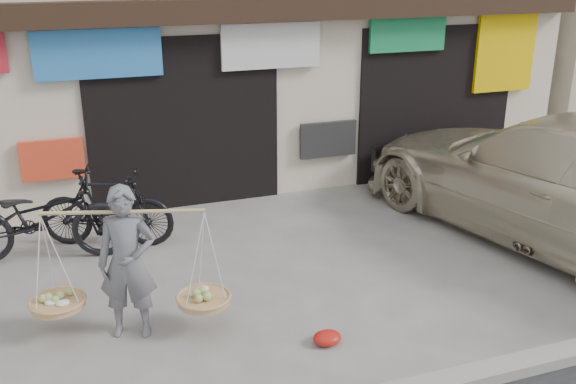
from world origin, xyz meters
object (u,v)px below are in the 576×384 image
object	(u,v)px
street_vendor	(128,268)
bike_0	(41,218)
suv	(557,178)
bike_1	(106,208)

from	to	relation	value
street_vendor	bike_0	bearing A→B (deg)	128.23
street_vendor	suv	xyz separation A→B (m)	(5.96, 0.55, 0.13)
suv	bike_0	bearing A→B (deg)	-27.24
street_vendor	suv	size ratio (longest dim) A/B	0.31
bike_0	bike_1	distance (m)	0.85
street_vendor	suv	world-z (taller)	suv
street_vendor	suv	distance (m)	5.99
bike_1	suv	xyz separation A→B (m)	(6.01, -1.84, 0.34)
suv	street_vendor	bearing A→B (deg)	-8.30
bike_1	suv	world-z (taller)	suv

